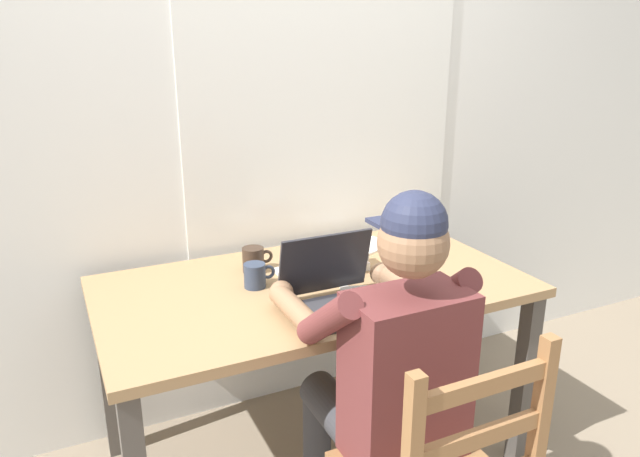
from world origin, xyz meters
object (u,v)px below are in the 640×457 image
Objects in this scene: coffee_mug_spare at (256,275)px; seated_person at (386,364)px; desk at (313,305)px; computer_mouse at (413,291)px; laptop at (336,291)px; book_stack_main at (342,257)px; coffee_mug_white at (395,251)px; coffee_mug_dark at (254,260)px.

seated_person is at bearing -68.57° from coffee_mug_spare.
desk is 15.22× the size of computer_mouse.
book_stack_main is at bearing 58.86° from laptop.
coffee_mug_dark is (-0.54, 0.14, 0.00)m from coffee_mug_white.
computer_mouse is 0.61m from coffee_mug_dark.
seated_person reaches higher than coffee_mug_white.
seated_person is at bearing -84.35° from laptop.
computer_mouse is (0.25, 0.24, 0.09)m from seated_person.
book_stack_main reaches higher than coffee_mug_white.
book_stack_main is (-0.23, 0.02, 0.00)m from coffee_mug_white.
laptop is at bearing -146.31° from coffee_mug_white.
seated_person is 12.37× the size of computer_mouse.
desk is at bearing 85.77° from laptop.
coffee_mug_white is (0.37, 0.54, 0.12)m from seated_person.
laptop is 3.30× the size of computer_mouse.
coffee_mug_dark reaches higher than computer_mouse.
book_stack_main is at bearing 23.83° from desk.
coffee_mug_dark is 0.34m from book_stack_main.
seated_person reaches higher than computer_mouse.
book_stack_main is at bearing -21.51° from coffee_mug_dark.
coffee_mug_spare is (-0.46, 0.30, 0.03)m from computer_mouse.
laptop is 2.76× the size of coffee_mug_dark.
computer_mouse is at bearing -32.91° from coffee_mug_spare.
coffee_mug_white is 0.23m from book_stack_main.
seated_person is 0.67m from coffee_mug_white.
coffee_mug_white is 0.58m from coffee_mug_spare.
computer_mouse is 0.86× the size of coffee_mug_spare.
coffee_mug_dark reaches higher than coffee_mug_spare.
coffee_mug_spare is 0.36m from book_stack_main.
coffee_mug_spare is at bearing -107.01° from coffee_mug_dark.
coffee_mug_spare is (-0.04, -0.14, -0.00)m from coffee_mug_dark.
computer_mouse is 0.87× the size of coffee_mug_white.
desk is at bearing -50.38° from coffee_mug_dark.
laptop reaches higher than coffee_mug_spare.
laptop reaches higher than coffee_mug_dark.
coffee_mug_white is 0.57× the size of book_stack_main.
seated_person is 3.75× the size of laptop.
coffee_mug_white reaches higher than coffee_mug_spare.
book_stack_main is (0.14, 0.56, 0.13)m from seated_person.
coffee_mug_dark is 1.03× the size of coffee_mug_spare.
seated_person is 0.60m from coffee_mug_spare.
laptop is 1.63× the size of book_stack_main.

